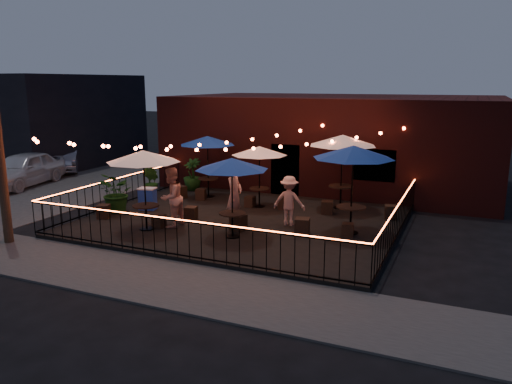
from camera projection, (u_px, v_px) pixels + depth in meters
ground at (214, 241)px, 14.82m from camera, size 110.00×110.00×0.00m
patio at (243, 222)px, 16.59m from camera, size 10.00×8.00×0.15m
sidewalk at (150, 279)px, 11.91m from camera, size 18.00×2.50×0.05m
parking_lot at (27, 184)px, 23.08m from camera, size 11.00×12.00×0.02m
brick_building at (336, 140)px, 22.94m from camera, size 14.00×8.00×4.00m
background_building at (16, 119)px, 29.36m from camera, size 12.00×9.00×5.00m
fence_front at (177, 239)px, 12.89m from camera, size 10.00×0.04×1.04m
fence_left at (120, 191)px, 18.42m from camera, size 0.04×8.00×1.04m
fence_right at (398, 221)px, 14.51m from camera, size 0.04×8.00×1.04m
festoon_lights at (210, 148)px, 16.19m from camera, size 10.02×8.72×1.32m
cafe_table_0 at (143, 157)px, 15.00m from camera, size 2.83×2.83×2.46m
cafe_table_1 at (207, 141)px, 19.39m from camera, size 2.55×2.55×2.42m
cafe_table_2 at (232, 165)px, 14.25m from camera, size 2.44×2.44×2.35m
cafe_table_3 at (259, 152)px, 17.86m from camera, size 2.65×2.65×2.22m
cafe_table_4 at (353, 153)px, 14.56m from camera, size 2.50×2.50×2.66m
cafe_table_5 at (343, 141)px, 17.55m from camera, size 2.68×2.68×2.66m
bistro_chair_0 at (104, 211)px, 16.70m from camera, size 0.50×0.50×0.45m
bistro_chair_1 at (159, 221)px, 15.63m from camera, size 0.34×0.34×0.41m
bistro_chair_2 at (180, 192)px, 19.55m from camera, size 0.53×0.53×0.49m
bistro_chair_3 at (201, 194)px, 19.28m from camera, size 0.45×0.45×0.43m
bistro_chair_4 at (191, 213)px, 16.50m from camera, size 0.44×0.44×0.44m
bistro_chair_5 at (238, 223)px, 15.32m from camera, size 0.48×0.48×0.49m
bistro_chair_6 at (250, 202)px, 18.21m from camera, size 0.33×0.33×0.40m
bistro_chair_7 at (283, 203)px, 17.90m from camera, size 0.47×0.47×0.43m
bistro_chair_8 at (302, 226)px, 14.91m from camera, size 0.49×0.49×0.49m
bistro_chair_9 at (348, 230)px, 14.71m from camera, size 0.38×0.38×0.40m
bistro_chair_10 at (327, 207)px, 17.24m from camera, size 0.46×0.46×0.45m
bistro_chair_11 at (391, 212)px, 16.58m from camera, size 0.47×0.47×0.47m
patron_a at (234, 195)px, 15.84m from camera, size 0.46×0.70×1.92m
patron_b at (171, 197)px, 15.57m from camera, size 0.76×0.95×1.89m
patron_c at (289, 201)px, 15.76m from camera, size 1.07×0.67×1.59m
potted_shrub_a at (117, 193)px, 17.31m from camera, size 1.55×1.45×1.42m
potted_shrub_b at (152, 182)px, 19.50m from camera, size 0.86×0.79×1.27m
potted_shrub_c at (192, 174)px, 20.96m from camera, size 0.82×0.82×1.33m
cooler at (148, 199)px, 17.78m from camera, size 0.68×0.55×0.79m
car_white at (23, 169)px, 22.50m from camera, size 2.65×4.76×1.53m
car_silver at (63, 156)px, 26.51m from camera, size 4.18×4.61×1.53m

